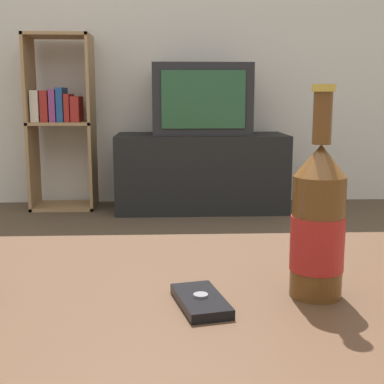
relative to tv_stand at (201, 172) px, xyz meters
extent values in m
cube|color=beige|center=(-0.28, 0.31, 1.05)|extent=(8.00, 0.05, 2.60)
cube|color=#422B1C|center=(-0.28, -2.71, 0.19)|extent=(1.13, 0.66, 0.04)
cylinder|color=#382417|center=(0.22, -2.45, -0.04)|extent=(0.07, 0.07, 0.42)
cube|color=black|center=(0.00, 0.00, 0.00)|extent=(1.10, 0.47, 0.50)
cube|color=black|center=(0.00, 0.00, 0.47)|extent=(0.62, 0.39, 0.45)
cube|color=#234C2D|center=(0.00, -0.20, 0.47)|extent=(0.51, 0.01, 0.35)
cube|color=#99754C|center=(-1.11, 0.10, 0.32)|extent=(0.02, 0.30, 1.13)
cube|color=#99754C|center=(-0.72, 0.10, 0.32)|extent=(0.02, 0.30, 1.13)
cube|color=#99754C|center=(-0.91, 0.10, -0.24)|extent=(0.41, 0.30, 0.02)
cube|color=#99754C|center=(-0.91, 0.10, 0.32)|extent=(0.41, 0.30, 0.02)
cube|color=#99754C|center=(-0.91, 0.10, 0.87)|extent=(0.41, 0.30, 0.02)
cube|color=beige|center=(-1.06, 0.10, 0.43)|extent=(0.05, 0.21, 0.20)
cube|color=maroon|center=(-1.00, 0.10, 0.43)|extent=(0.05, 0.21, 0.20)
cube|color=#7F3875|center=(-0.95, 0.10, 0.43)|extent=(0.04, 0.21, 0.21)
cube|color=navy|center=(-0.90, 0.10, 0.44)|extent=(0.04, 0.21, 0.22)
cube|color=maroon|center=(-0.86, 0.10, 0.42)|extent=(0.03, 0.21, 0.18)
cube|color=maroon|center=(-0.81, 0.10, 0.41)|extent=(0.05, 0.21, 0.16)
cylinder|color=#563314|center=(-0.01, -2.74, 0.30)|extent=(0.07, 0.07, 0.17)
cylinder|color=maroon|center=(-0.01, -2.74, 0.29)|extent=(0.08, 0.08, 0.08)
cone|color=#563314|center=(-0.01, -2.74, 0.41)|extent=(0.07, 0.07, 0.04)
cylinder|color=#563314|center=(-0.01, -2.74, 0.46)|extent=(0.03, 0.03, 0.07)
cylinder|color=#B79333|center=(-0.01, -2.74, 0.50)|extent=(0.03, 0.03, 0.01)
cube|color=black|center=(-0.18, -2.77, 0.21)|extent=(0.08, 0.13, 0.01)
cylinder|color=slate|center=(-0.18, -2.77, 0.22)|extent=(0.02, 0.02, 0.00)
camera|label=1|loc=(-0.22, -3.47, 0.49)|focal=50.00mm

